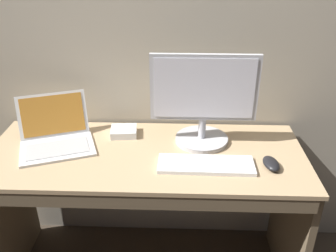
{
  "coord_description": "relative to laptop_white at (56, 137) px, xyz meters",
  "views": [
    {
      "loc": [
        0.16,
        -1.43,
        1.64
      ],
      "look_at": [
        0.11,
        0.0,
        0.9
      ],
      "focal_mm": 39.02,
      "sensor_mm": 36.0,
      "label": 1
    }
  ],
  "objects": [
    {
      "name": "desk",
      "position": [
        0.43,
        -0.07,
        -0.27
      ],
      "size": [
        1.47,
        0.6,
        0.76
      ],
      "color": "tan",
      "rests_on": "ground"
    },
    {
      "name": "laptop_white",
      "position": [
        0.0,
        0.0,
        0.0
      ],
      "size": [
        0.42,
        0.41,
        0.21
      ],
      "color": "white",
      "rests_on": "desk"
    },
    {
      "name": "external_monitor",
      "position": [
        0.69,
        0.05,
        0.16
      ],
      "size": [
        0.49,
        0.25,
        0.44
      ],
      "color": "#B7B7BC",
      "rests_on": "desk"
    },
    {
      "name": "wired_keyboard",
      "position": [
        0.7,
        -0.16,
        -0.03
      ],
      "size": [
        0.42,
        0.15,
        0.02
      ],
      "color": "white",
      "rests_on": "desk"
    },
    {
      "name": "computer_mouse",
      "position": [
        0.98,
        -0.16,
        -0.02
      ],
      "size": [
        0.08,
        0.12,
        0.04
      ],
      "primitive_type": "ellipsoid",
      "rotation": [
        0.0,
        0.0,
        0.14
      ],
      "color": "black",
      "rests_on": "desk"
    },
    {
      "name": "external_drive_box",
      "position": [
        0.31,
        0.11,
        -0.02
      ],
      "size": [
        0.14,
        0.13,
        0.04
      ],
      "primitive_type": "cube",
      "rotation": [
        0.0,
        0.0,
        0.1
      ],
      "color": "silver",
      "rests_on": "desk"
    }
  ]
}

